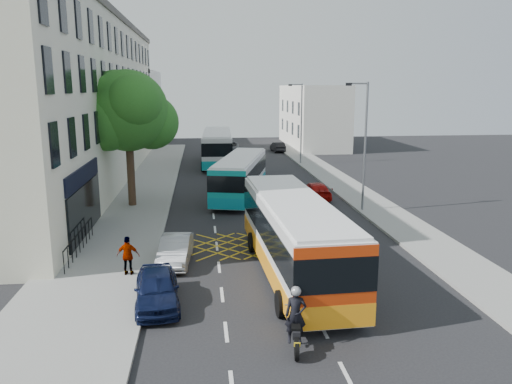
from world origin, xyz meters
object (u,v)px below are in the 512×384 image
object	(u,v)px
red_hatchback	(316,191)
street_tree	(127,112)
motorbike	(296,318)
parked_car_blue	(157,288)
distant_car_dark	(278,147)
distant_car_grey	(229,148)
lamp_near	(364,140)
pedestrian_far	(128,256)
bus_mid	(240,176)
bus_near	(294,235)
parked_car_silver	(175,250)
lamp_far	(300,119)
bus_far	(217,147)

from	to	relation	value
red_hatchback	street_tree	bearing A→B (deg)	4.27
motorbike	parked_car_blue	distance (m)	5.67
motorbike	red_hatchback	world-z (taller)	motorbike
distant_car_dark	distant_car_grey	bearing A→B (deg)	7.31
lamp_near	pedestrian_far	size ratio (longest dim) A/B	4.85
bus_mid	distant_car_grey	bearing A→B (deg)	102.53
bus_near	motorbike	bearing A→B (deg)	-102.26
parked_car_silver	pedestrian_far	bearing A→B (deg)	-134.97
street_tree	distant_car_grey	world-z (taller)	street_tree
bus_near	distant_car_grey	distance (m)	39.24
bus_near	parked_car_silver	bearing A→B (deg)	156.96
bus_near	lamp_near	bearing A→B (deg)	56.06
bus_near	distant_car_grey	size ratio (longest dim) A/B	2.24
lamp_far	bus_mid	bearing A→B (deg)	-116.25
parked_car_silver	red_hatchback	distance (m)	15.47
parked_car_blue	parked_car_silver	size ratio (longest dim) A/B	1.04
distant_car_grey	distant_car_dark	bearing A→B (deg)	13.40
lamp_near	bus_mid	bearing A→B (deg)	144.65
lamp_far	pedestrian_far	bearing A→B (deg)	-113.87
bus_far	lamp_near	bearing A→B (deg)	-65.64
red_hatchback	parked_car_silver	bearing A→B (deg)	52.05
street_tree	bus_mid	xyz separation A→B (m)	(7.40, 2.22, -4.73)
red_hatchback	lamp_far	bearing A→B (deg)	-98.04
bus_mid	bus_far	distance (m)	15.60
bus_far	parked_car_silver	world-z (taller)	bus_far
motorbike	distant_car_grey	world-z (taller)	motorbike
street_tree	lamp_near	world-z (taller)	street_tree
parked_car_blue	distant_car_dark	distance (m)	44.40
parked_car_blue	pedestrian_far	bearing A→B (deg)	110.69
lamp_near	red_hatchback	xyz separation A→B (m)	(-2.00, 4.11, -4.03)
red_hatchback	distant_car_grey	distance (m)	25.41
lamp_far	distant_car_grey	size ratio (longest dim) A/B	1.52
parked_car_blue	distant_car_dark	bearing A→B (deg)	70.15
lamp_far	motorbike	bearing A→B (deg)	-101.45
red_hatchback	distant_car_grey	world-z (taller)	distant_car_grey
lamp_far	motorbike	distance (m)	37.08
parked_car_silver	distant_car_grey	size ratio (longest dim) A/B	0.71
bus_near	red_hatchback	world-z (taller)	bus_near
lamp_far	parked_car_blue	xyz separation A→B (m)	(-11.80, -32.69, -3.95)
bus_far	distant_car_grey	world-z (taller)	bus_far
bus_near	distant_car_grey	world-z (taller)	bus_near
distant_car_grey	parked_car_silver	bearing A→B (deg)	-95.27
motorbike	parked_car_silver	bearing A→B (deg)	124.28
lamp_far	motorbike	size ratio (longest dim) A/B	3.57
street_tree	parked_car_silver	distance (m)	13.00
parked_car_silver	bus_near	bearing A→B (deg)	-16.22
lamp_far	parked_car_blue	size ratio (longest dim) A/B	2.05
lamp_far	bus_far	size ratio (longest dim) A/B	0.65
parked_car_blue	lamp_near	bearing A→B (deg)	41.70
motorbike	lamp_near	bearing A→B (deg)	73.10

